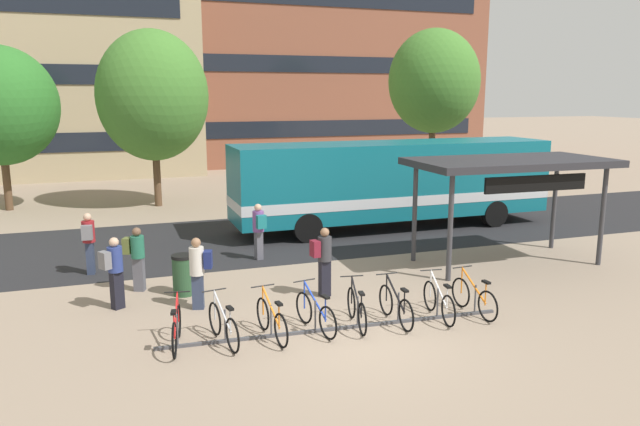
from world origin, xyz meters
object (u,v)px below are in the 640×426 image
object	(u,v)px
commuter_teal_pack_3	(259,228)
street_tree_2	(153,96)
trash_bin	(183,275)
parked_bicycle_blue_3	(316,314)
parked_bicycle_black_5	(396,306)
commuter_olive_pack_0	(136,254)
commuter_grey_pack_5	(89,239)
parked_bicycle_red_0	(176,329)
parked_bicycle_black_4	(357,309)
commuter_grey_pack_2	(114,268)
transit_shelter	(511,166)
parked_bicycle_orange_2	(272,320)
parked_bicycle_orange_7	(474,298)
city_bus	(395,181)
commuter_navy_pack_1	(199,268)
street_tree_1	(434,81)
parked_bicycle_silver_1	(223,325)
commuter_maroon_pack_4	(323,257)
parked_bicycle_white_6	(439,302)

from	to	relation	value
commuter_teal_pack_3	street_tree_2	bearing A→B (deg)	4.41
trash_bin	parked_bicycle_blue_3	bearing A→B (deg)	-54.41
parked_bicycle_black_5	commuter_olive_pack_0	world-z (taller)	commuter_olive_pack_0
commuter_grey_pack_5	parked_bicycle_black_5	bearing A→B (deg)	-127.67
parked_bicycle_red_0	parked_bicycle_black_4	distance (m)	3.79
parked_bicycle_blue_3	commuter_grey_pack_2	distance (m)	4.89
transit_shelter	commuter_teal_pack_3	world-z (taller)	transit_shelter
transit_shelter	parked_bicycle_orange_2	bearing A→B (deg)	-157.11
parked_bicycle_orange_7	parked_bicycle_black_4	bearing A→B (deg)	83.39
city_bus	transit_shelter	world-z (taller)	city_bus
city_bus	commuter_navy_pack_1	xyz separation A→B (m)	(-8.16, -6.44, -0.79)
trash_bin	street_tree_1	bearing A→B (deg)	41.54
transit_shelter	street_tree_2	bearing A→B (deg)	126.17
parked_bicycle_black_5	parked_bicycle_orange_7	bearing A→B (deg)	-92.03
parked_bicycle_blue_3	trash_bin	bearing A→B (deg)	24.67
city_bus	parked_bicycle_blue_3	bearing A→B (deg)	-124.97
parked_bicycle_blue_3	commuter_olive_pack_0	distance (m)	5.30
commuter_olive_pack_0	commuter_navy_pack_1	bearing A→B (deg)	-32.30
parked_bicycle_silver_1	commuter_grey_pack_5	world-z (taller)	commuter_grey_pack_5
parked_bicycle_orange_2	commuter_navy_pack_1	distance (m)	2.58
parked_bicycle_silver_1	commuter_maroon_pack_4	size ratio (longest dim) A/B	0.98
parked_bicycle_red_0	parked_bicycle_white_6	xyz separation A→B (m)	(5.71, -0.33, 0.00)
commuter_teal_pack_3	transit_shelter	bearing A→B (deg)	-119.88
parked_bicycle_blue_3	trash_bin	size ratio (longest dim) A/B	1.65
parked_bicycle_red_0	parked_bicycle_silver_1	distance (m)	0.92
parked_bicycle_black_5	street_tree_2	bearing A→B (deg)	14.01
parked_bicycle_white_6	city_bus	bearing A→B (deg)	-13.37
parked_bicycle_black_4	commuter_navy_pack_1	distance (m)	3.81
parked_bicycle_black_5	transit_shelter	xyz separation A→B (m)	(5.22, 3.23, 2.51)
city_bus	commuter_olive_pack_0	xyz separation A→B (m)	(-9.46, -4.59, -0.82)
transit_shelter	commuter_maroon_pack_4	size ratio (longest dim) A/B	3.37
parked_bicycle_orange_2	street_tree_2	distance (m)	16.79
parked_bicycle_white_6	commuter_maroon_pack_4	size ratio (longest dim) A/B	0.99
parked_bicycle_orange_7	commuter_teal_pack_3	world-z (taller)	commuter_teal_pack_3
parked_bicycle_silver_1	commuter_grey_pack_2	size ratio (longest dim) A/B	1.00
parked_bicycle_orange_7	parked_bicycle_white_6	bearing A→B (deg)	85.64
commuter_olive_pack_0	commuter_grey_pack_5	distance (m)	2.26
parked_bicycle_orange_7	trash_bin	world-z (taller)	trash_bin
parked_bicycle_black_4	trash_bin	size ratio (longest dim) A/B	1.66
parked_bicycle_orange_2	commuter_maroon_pack_4	xyz separation A→B (m)	(1.88, 2.12, 0.62)
parked_bicycle_black_4	street_tree_2	distance (m)	16.98
parked_bicycle_silver_1	parked_bicycle_black_4	distance (m)	2.88
parked_bicycle_silver_1	commuter_grey_pack_2	distance (m)	3.50
city_bus	parked_bicycle_blue_3	xyz separation A→B (m)	(-6.04, -8.60, -1.39)
commuter_maroon_pack_4	parked_bicycle_white_6	bearing A→B (deg)	-55.72
commuter_olive_pack_0	trash_bin	size ratio (longest dim) A/B	1.61
city_bus	commuter_teal_pack_3	xyz separation A→B (m)	(-5.85, -2.73, -0.79)
trash_bin	street_tree_2	bearing A→B (deg)	88.37
transit_shelter	commuter_grey_pack_2	bearing A→B (deg)	-177.11
parked_bicycle_black_4	transit_shelter	world-z (taller)	transit_shelter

